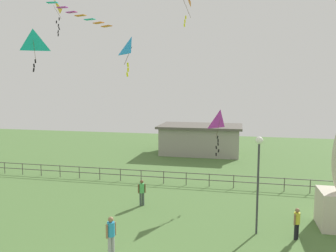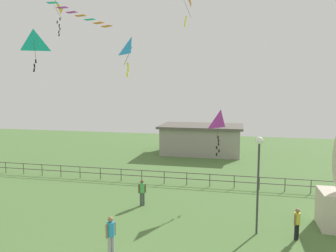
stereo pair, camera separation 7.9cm
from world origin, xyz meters
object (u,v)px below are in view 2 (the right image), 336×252
at_px(person_5, 111,233).
at_px(lamppost, 259,165).
at_px(person_3, 297,222).
at_px(kite_1, 55,7).
at_px(kite_4, 221,121).
at_px(person_1, 142,191).
at_px(kite_0, 132,48).
at_px(kite_3, 34,41).

bearing_deg(person_5, lamppost, 29.61).
height_order(person_3, kite_1, kite_1).
distance_m(lamppost, kite_4, 5.42).
xyz_separation_m(lamppost, person_3, (1.81, -0.22, -2.59)).
xyz_separation_m(person_1, person_3, (8.43, -2.71, -0.04)).
bearing_deg(kite_4, lamppost, -65.79).
xyz_separation_m(person_1, kite_0, (0.78, -3.88, 8.02)).
bearing_deg(kite_3, kite_0, -3.19).
height_order(lamppost, kite_3, kite_3).
distance_m(kite_0, kite_4, 8.13).
relative_size(lamppost, person_5, 2.81).
bearing_deg(lamppost, person_3, -6.82).
distance_m(lamppost, person_1, 7.52).
height_order(person_1, kite_3, kite_3).
xyz_separation_m(lamppost, kite_0, (-5.84, -1.39, 5.48)).
xyz_separation_m(kite_0, kite_3, (-5.24, 0.29, 0.50)).
relative_size(person_5, kite_1, 0.69).
relative_size(lamppost, kite_4, 1.62).
bearing_deg(kite_4, person_5, -116.11).
distance_m(person_3, kite_4, 7.58).
bearing_deg(kite_3, person_5, -25.94).
bearing_deg(kite_4, person_3, -51.45).
relative_size(person_1, kite_1, 0.64).
xyz_separation_m(lamppost, kite_4, (-2.12, 4.72, 1.60)).
height_order(kite_1, kite_4, kite_1).
bearing_deg(person_3, lamppost, 173.18).
relative_size(person_3, kite_3, 0.73).
relative_size(person_1, kite_4, 0.54).
height_order(person_3, kite_4, kite_4).
height_order(kite_1, kite_3, kite_1).
relative_size(lamppost, kite_0, 2.70).
height_order(person_5, kite_0, kite_0).
bearing_deg(person_5, person_3, 22.38).
xyz_separation_m(kite_0, kite_4, (3.71, 6.11, -3.87)).
height_order(lamppost, person_3, lamppost).
relative_size(person_1, person_3, 1.05).
distance_m(person_5, kite_4, 10.02).
bearing_deg(kite_1, person_3, -19.67).
distance_m(person_1, kite_1, 14.09).
distance_m(kite_3, kite_4, 11.54).
height_order(person_5, kite_3, kite_3).
bearing_deg(lamppost, kite_3, -174.34).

